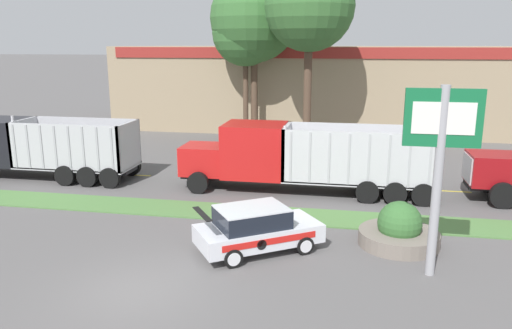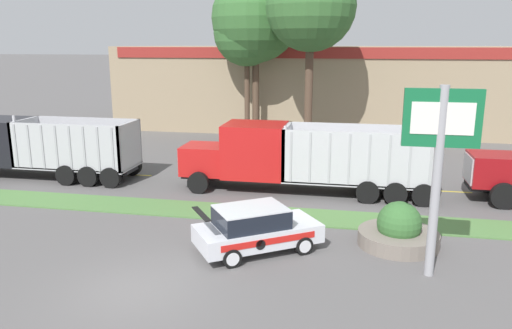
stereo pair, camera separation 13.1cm
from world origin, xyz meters
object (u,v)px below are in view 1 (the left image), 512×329
at_px(dump_truck_lead, 13,147).
at_px(dump_truck_trail, 280,158).
at_px(stone_planter, 399,231).
at_px(rally_car, 256,228).
at_px(store_sign_post, 441,147).

relative_size(dump_truck_lead, dump_truck_trail, 0.96).
distance_m(dump_truck_lead, stone_planter, 20.24).
relative_size(rally_car, stone_planter, 1.61).
bearing_deg(rally_car, dump_truck_lead, 152.98).
xyz_separation_m(dump_truck_lead, store_sign_post, (20.06, -8.16, 2.44)).
bearing_deg(dump_truck_trail, stone_planter, -49.40).
bearing_deg(stone_planter, rally_car, -163.44).
bearing_deg(stone_planter, dump_truck_trail, 130.60).
height_order(store_sign_post, stone_planter, store_sign_post).
xyz_separation_m(dump_truck_lead, rally_car, (14.51, -7.40, -0.75)).
bearing_deg(dump_truck_lead, dump_truck_trail, -0.21).
bearing_deg(rally_car, store_sign_post, -7.84).
bearing_deg(store_sign_post, dump_truck_lead, 157.86).
distance_m(dump_truck_trail, rally_car, 7.40).
bearing_deg(store_sign_post, rally_car, 172.16).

